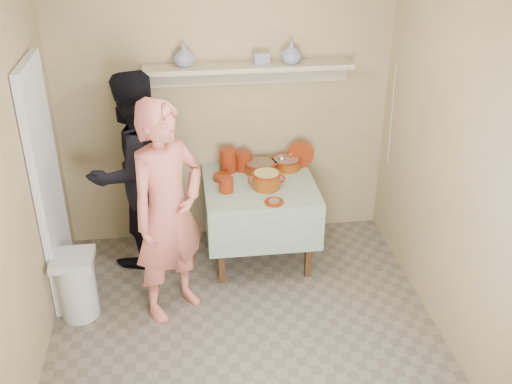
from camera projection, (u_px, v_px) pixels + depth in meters
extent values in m
plane|color=#6A6253|center=(249.00, 352.00, 4.46)|extent=(3.50, 3.50, 0.00)
cube|color=silver|center=(48.00, 187.00, 4.66)|extent=(0.06, 0.70, 2.00)
cylinder|color=maroon|center=(228.00, 160.00, 5.41)|extent=(0.16, 0.16, 0.21)
cylinder|color=maroon|center=(244.00, 161.00, 5.44)|extent=(0.15, 0.15, 0.17)
cylinder|color=maroon|center=(226.00, 185.00, 5.07)|extent=(0.13, 0.13, 0.13)
cylinder|color=maroon|center=(222.00, 177.00, 5.29)|extent=(0.16, 0.16, 0.05)
cylinder|color=maroon|center=(301.00, 155.00, 5.48)|extent=(0.26, 0.08, 0.25)
imported|color=navy|center=(291.00, 53.00, 5.08)|extent=(0.19, 0.19, 0.18)
imported|color=navy|center=(184.00, 55.00, 5.00)|extent=(0.23, 0.23, 0.19)
cube|color=navy|center=(261.00, 58.00, 5.10)|extent=(0.15, 0.11, 0.09)
imported|color=#CF6759|center=(168.00, 213.00, 4.51)|extent=(0.78, 0.74, 1.79)
imported|color=black|center=(134.00, 171.00, 5.16)|extent=(1.09, 1.06, 1.77)
cube|color=tan|center=(225.00, 107.00, 5.39)|extent=(3.00, 0.02, 2.60)
cube|color=tan|center=(5.00, 215.00, 3.68)|extent=(0.02, 3.50, 2.60)
cube|color=tan|center=(471.00, 186.00, 4.03)|extent=(0.02, 3.50, 2.60)
cube|color=#4C2D16|center=(221.00, 248.00, 5.07)|extent=(0.05, 0.05, 0.71)
cube|color=#4C2D16|center=(309.00, 241.00, 5.16)|extent=(0.05, 0.05, 0.71)
cube|color=#4C2D16|center=(215.00, 204.00, 5.74)|extent=(0.05, 0.05, 0.71)
cube|color=#4C2D16|center=(293.00, 199.00, 5.82)|extent=(0.05, 0.05, 0.71)
cube|color=#4C2D16|center=(259.00, 185.00, 5.27)|extent=(0.90, 0.90, 0.04)
cube|color=#1E592D|center=(259.00, 183.00, 5.26)|extent=(0.96, 0.96, 0.01)
cube|color=#1E592D|center=(267.00, 232.00, 4.94)|extent=(0.96, 0.01, 0.44)
cube|color=#1E592D|center=(253.00, 180.00, 5.78)|extent=(0.96, 0.01, 0.44)
cube|color=#1E592D|center=(206.00, 208.00, 5.30)|extent=(0.01, 0.96, 0.44)
cube|color=#1E592D|center=(312.00, 201.00, 5.41)|extent=(0.01, 0.96, 0.44)
cylinder|color=#692907|center=(260.00, 167.00, 5.41)|extent=(0.28, 0.28, 0.09)
cylinder|color=maroon|center=(261.00, 163.00, 5.39)|extent=(0.30, 0.30, 0.01)
cylinder|color=brown|center=(260.00, 165.00, 5.40)|extent=(0.25, 0.25, 0.05)
cylinder|color=#692907|center=(286.00, 163.00, 5.48)|extent=(0.26, 0.26, 0.09)
cylinder|color=maroon|center=(286.00, 159.00, 5.47)|extent=(0.28, 0.28, 0.01)
cylinder|color=#8C6B54|center=(286.00, 161.00, 5.47)|extent=(0.23, 0.23, 0.05)
cylinder|color=silver|center=(288.00, 157.00, 5.30)|extent=(0.01, 0.22, 0.16)
sphere|color=silver|center=(282.00, 159.00, 5.44)|extent=(0.07, 0.07, 0.07)
cylinder|color=#692907|center=(266.00, 180.00, 5.13)|extent=(0.24, 0.24, 0.14)
cylinder|color=maroon|center=(266.00, 174.00, 5.10)|extent=(0.25, 0.25, 0.01)
cylinder|color=tan|center=(266.00, 175.00, 5.11)|extent=(0.21, 0.21, 0.05)
torus|color=maroon|center=(253.00, 180.00, 5.12)|extent=(0.09, 0.02, 0.09)
torus|color=maroon|center=(280.00, 179.00, 5.14)|extent=(0.09, 0.02, 0.09)
cylinder|color=maroon|center=(274.00, 202.00, 4.92)|extent=(0.16, 0.16, 0.02)
cylinder|color=#8C6B54|center=(274.00, 201.00, 4.91)|extent=(0.09, 0.09, 0.01)
cube|color=tan|center=(249.00, 67.00, 5.11)|extent=(1.80, 0.25, 0.04)
cube|color=tan|center=(247.00, 74.00, 5.26)|extent=(1.80, 0.02, 0.18)
cylinder|color=silver|center=(77.00, 289.00, 4.74)|extent=(0.30, 0.30, 0.50)
cube|color=silver|center=(72.00, 260.00, 4.61)|extent=(0.32, 0.32, 0.06)
cylinder|color=silver|center=(395.00, 82.00, 5.22)|extent=(0.01, 0.01, 0.30)
cylinder|color=silver|center=(392.00, 115.00, 5.34)|extent=(0.01, 0.01, 0.30)
cylinder|color=silver|center=(389.00, 147.00, 5.46)|extent=(0.01, 0.01, 0.30)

